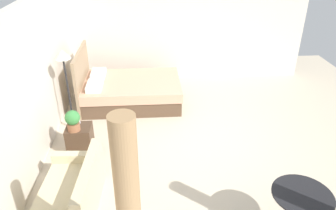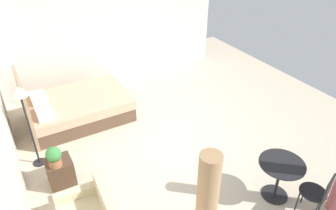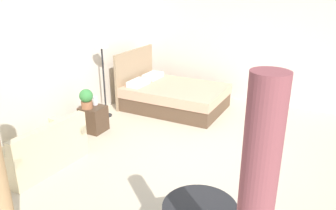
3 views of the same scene
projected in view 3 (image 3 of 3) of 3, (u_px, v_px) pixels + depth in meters
ground_plane at (207, 156)px, 5.59m from camera, size 9.25×9.03×0.02m
wall_back at (65, 62)px, 6.42m from camera, size 9.25×0.12×2.62m
wall_right at (257, 48)px, 7.72m from camera, size 0.12×6.03×2.62m
bed at (172, 95)px, 7.61m from camera, size 1.58×2.23×1.29m
couch at (41, 151)px, 5.18m from camera, size 1.41×0.85×0.77m
nightstand at (94, 119)px, 6.44m from camera, size 0.41×0.44×0.50m
potted_plant at (86, 98)px, 6.22m from camera, size 0.26×0.26×0.38m
vase at (95, 101)px, 6.43m from camera, size 0.09×0.09×0.17m
floor_lamp at (102, 53)px, 6.76m from camera, size 0.29×0.29×1.69m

